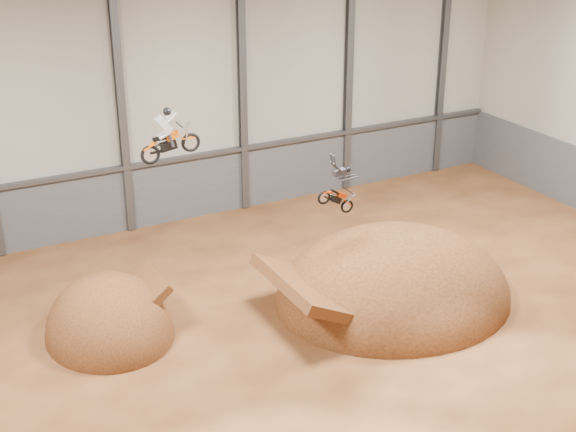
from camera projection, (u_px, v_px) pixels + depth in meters
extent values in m
plane|color=#4F2B15|center=(325.00, 347.00, 32.04)|extent=(40.00, 40.00, 0.00)
cube|color=#ABA497|center=(182.00, 93.00, 41.50)|extent=(40.00, 0.10, 14.00)
cube|color=#505358|center=(188.00, 188.00, 43.48)|extent=(39.80, 0.18, 3.50)
cube|color=#47494F|center=(187.00, 157.00, 42.65)|extent=(39.80, 0.35, 0.20)
cube|color=#47494F|center=(121.00, 102.00, 39.91)|extent=(0.40, 0.36, 13.90)
cube|color=#47494F|center=(242.00, 86.00, 42.76)|extent=(0.40, 0.36, 13.90)
cube|color=#47494F|center=(349.00, 73.00, 45.62)|extent=(0.40, 0.36, 13.90)
cube|color=#47494F|center=(442.00, 62.00, 48.47)|extent=(0.40, 0.36, 13.90)
ellipsoid|color=#432310|center=(111.00, 335.00, 32.90)|extent=(5.16, 5.95, 5.16)
ellipsoid|color=#432310|center=(393.00, 299.00, 35.73)|extent=(10.79, 9.54, 6.22)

